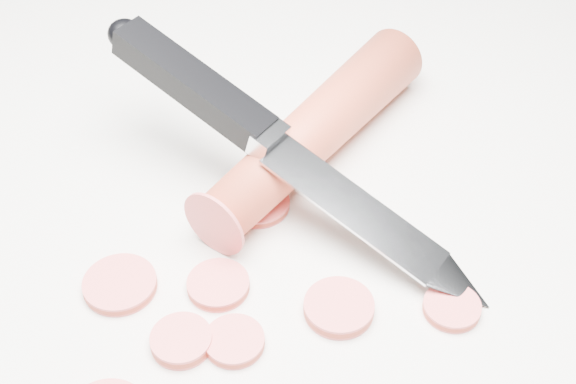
{
  "coord_description": "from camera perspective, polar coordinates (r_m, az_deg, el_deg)",
  "views": [
    {
      "loc": [
        0.0,
        -0.3,
        0.33
      ],
      "look_at": [
        0.02,
        0.02,
        0.02
      ],
      "focal_mm": 50.0,
      "sensor_mm": 36.0,
      "label": 1
    }
  ],
  "objects": [
    {
      "name": "ground",
      "position": [
        0.45,
        -2.75,
        -3.46
      ],
      "size": [
        2.4,
        2.4,
        0.0
      ],
      "primitive_type": "plane",
      "color": "silver",
      "rests_on": "ground"
    },
    {
      "name": "carrot",
      "position": [
        0.49,
        1.96,
        4.4
      ],
      "size": [
        0.15,
        0.17,
        0.04
      ],
      "primitive_type": "cylinder",
      "rotation": [
        1.57,
        0.0,
        -0.69
      ],
      "color": "#C13A22",
      "rests_on": "ground"
    },
    {
      "name": "carrot_slice_1",
      "position": [
        0.4,
        -7.6,
        -10.43
      ],
      "size": [
        0.03,
        0.03,
        0.01
      ],
      "primitive_type": "cylinder",
      "color": "#DA4E4D",
      "rests_on": "ground"
    },
    {
      "name": "carrot_slice_2",
      "position": [
        0.42,
        -4.98,
        -6.59
      ],
      "size": [
        0.03,
        0.03,
        0.01
      ],
      "primitive_type": "cylinder",
      "color": "#DA4E4D",
      "rests_on": "ground"
    },
    {
      "name": "carrot_slice_3",
      "position": [
        0.41,
        3.64,
        -8.2
      ],
      "size": [
        0.04,
        0.04,
        0.01
      ],
      "primitive_type": "cylinder",
      "color": "#DA4E4D",
      "rests_on": "ground"
    },
    {
      "name": "carrot_slice_4",
      "position": [
        0.42,
        11.57,
        -8.04
      ],
      "size": [
        0.03,
        0.03,
        0.01
      ],
      "primitive_type": "cylinder",
      "color": "#DA4E4D",
      "rests_on": "ground"
    },
    {
      "name": "carrot_slice_5",
      "position": [
        0.46,
        -2.13,
        -0.81
      ],
      "size": [
        0.04,
        0.04,
        0.01
      ],
      "primitive_type": "cylinder",
      "color": "#DA4E4D",
      "rests_on": "ground"
    },
    {
      "name": "carrot_slice_6",
      "position": [
        0.4,
        -3.84,
        -10.54
      ],
      "size": [
        0.03,
        0.03,
        0.01
      ],
      "primitive_type": "cylinder",
      "color": "#DA4E4D",
      "rests_on": "ground"
    },
    {
      "name": "carrot_slice_7",
      "position": [
        0.43,
        -11.87,
        -6.45
      ],
      "size": [
        0.04,
        0.04,
        0.01
      ],
      "primitive_type": "cylinder",
      "color": "#DA4E4D",
      "rests_on": "ground"
    },
    {
      "name": "kitchen_knife",
      "position": [
        0.44,
        0.14,
        2.98
      ],
      "size": [
        0.22,
        0.19,
        0.08
      ],
      "primitive_type": null,
      "color": "#B6B9BD",
      "rests_on": "ground"
    }
  ]
}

